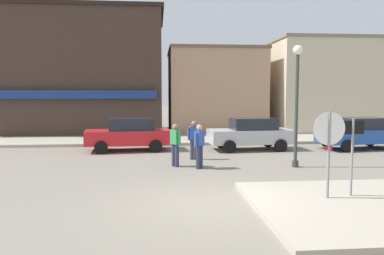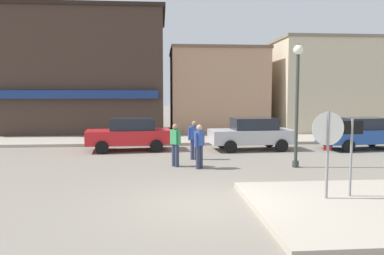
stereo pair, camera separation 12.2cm
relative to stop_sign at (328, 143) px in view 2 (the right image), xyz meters
The scene contains 14 objects.
ground_plane 3.33m from the stop_sign, behind, with size 160.00×160.00×0.00m, color gray.
kerb_far 13.24m from the stop_sign, 102.98° to the left, with size 80.00×4.00×0.15m, color #A89E8C.
stop_sign is the anchor object (origin of this frame).
one_way_sign 0.72m from the stop_sign, 11.51° to the left, with size 0.60×0.06×2.10m.
lamp_post 4.94m from the stop_sign, 78.63° to the left, with size 0.36×0.36×4.54m.
parked_car_nearest 10.89m from the stop_sign, 120.73° to the left, with size 4.17×2.22×1.56m.
parked_car_second 9.10m from the stop_sign, 87.79° to the left, with size 4.10×2.08×1.56m.
parked_car_third 10.59m from the stop_sign, 56.62° to the left, with size 4.17×2.22×1.56m.
pedestrian_crossing_near 6.25m from the stop_sign, 124.40° to the left, with size 0.41×0.49×1.61m.
pedestrian_crossing_far 7.16m from the stop_sign, 111.94° to the left, with size 0.56×0.26×1.61m.
pedestrian_kerb_side 5.43m from the stop_sign, 119.54° to the left, with size 0.42×0.48×1.61m.
building_corner_shop 21.10m from the stop_sign, 118.12° to the left, with size 12.29×7.75×8.33m.
building_storefront_left_near 18.46m from the stop_sign, 90.19° to the left, with size 6.59×6.42×5.88m.
building_storefront_left_mid 19.99m from the stop_sign, 66.52° to the left, with size 8.01×7.55×6.55m.
Camera 2 is at (-1.08, -8.99, 2.70)m, focal length 35.00 mm.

